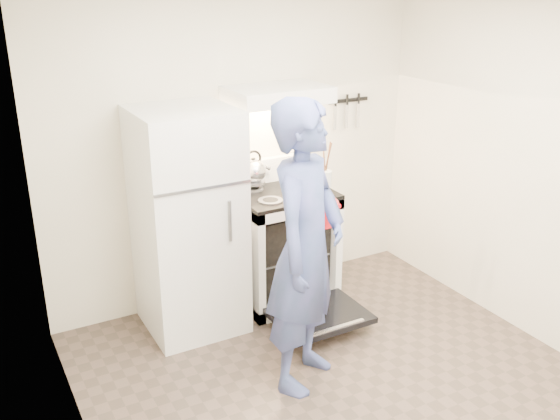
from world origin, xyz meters
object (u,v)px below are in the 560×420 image
object	(u,v)px
tea_kettle	(253,169)
dutch_oven	(316,212)
stove_body	(282,248)
person	(306,249)
refrigerator	(188,222)

from	to	relation	value
tea_kettle	dutch_oven	distance (m)	0.91
stove_body	tea_kettle	bearing A→B (deg)	130.86
tea_kettle	stove_body	bearing A→B (deg)	-49.14
tea_kettle	dutch_oven	world-z (taller)	tea_kettle
tea_kettle	person	bearing A→B (deg)	-101.35
stove_body	refrigerator	bearing A→B (deg)	-178.23
dutch_oven	tea_kettle	bearing A→B (deg)	91.53
stove_body	tea_kettle	size ratio (longest dim) A/B	2.96
refrigerator	tea_kettle	distance (m)	0.73
refrigerator	dutch_oven	distance (m)	0.99
refrigerator	person	xyz separation A→B (m)	(0.40, -1.02, 0.10)
refrigerator	stove_body	xyz separation A→B (m)	(0.81, 0.02, -0.39)
refrigerator	person	size ratio (longest dim) A/B	0.89
stove_body	dutch_oven	bearing A→B (deg)	-100.62
refrigerator	person	world-z (taller)	person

